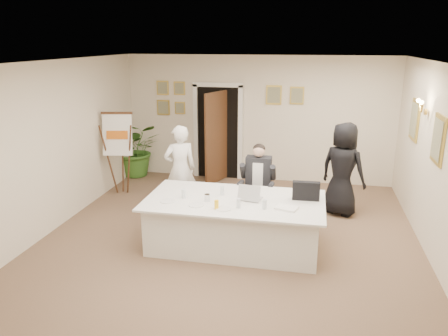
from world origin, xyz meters
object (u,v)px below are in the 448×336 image
Objects in this scene: standing_man at (180,169)px; steel_jug at (207,198)px; standing_woman at (343,169)px; seated_man at (258,182)px; conference_table at (234,223)px; laptop_bag at (306,191)px; laptop at (250,190)px; paper_stack at (287,208)px; oj_glass at (217,205)px; flip_chart at (120,157)px; potted_palm at (137,149)px.

steel_jug is at bearing 90.24° from standing_man.
seated_man is at bearing 51.51° from standing_woman.
standing_woman is (1.68, 1.71, 0.47)m from conference_table.
steel_jug is at bearing -168.44° from laptop_bag.
laptop is 0.66m from paper_stack.
oj_glass is at bearing -168.43° from paper_stack.
oj_glass is at bearing -53.46° from steel_jug.
laptop_bag is (-0.62, -1.51, 0.06)m from standing_woman.
flip_chart is at bearing 138.66° from steel_jug.
steel_jug is at bearing -41.34° from flip_chart.
standing_man reaches higher than steel_jug.
flip_chart is 1.03× the size of standing_man.
seated_man is at bearing -15.09° from flip_chart.
standing_man is 2.53m from laptop_bag.
seated_man is 4.61× the size of paper_stack.
laptop is at bearing 50.75° from oj_glass.
paper_stack is at bearing 113.02° from standing_man.
paper_stack is (0.80, -0.23, 0.40)m from conference_table.
potted_palm is 4.19× the size of paper_stack.
paper_stack is (-0.88, -1.94, -0.07)m from standing_woman.
laptop_bag is at bearing 11.14° from conference_table.
standing_woman is at bearing 48.95° from oj_glass.
oj_glass reaches higher than steel_jug.
oj_glass is (-1.87, -2.15, -0.02)m from standing_woman.
standing_woman reaches higher than potted_palm.
flip_chart is at bearing 145.05° from conference_table.
flip_chart reaches higher than conference_table.
laptop is (0.23, 0.07, 0.52)m from conference_table.
paper_stack is at bearing -123.00° from laptop_bag.
paper_stack is at bearing -42.72° from potted_palm.
standing_woman is 5.64× the size of paper_stack.
flip_chart is at bearing 158.39° from laptop.
conference_table is 2.45m from standing_woman.
steel_jug is at bearing -108.56° from seated_man.
seated_man is 1.47m from paper_stack.
standing_woman reaches higher than flip_chart.
oj_glass is at bearing -119.02° from laptop.
seated_man is 1.26m from laptop_bag.
standing_woman reaches higher than standing_man.
seated_man is 0.86× the size of standing_man.
standing_woman is at bearing 29.02° from seated_man.
paper_stack is at bearing -31.19° from flip_chart.
laptop_bag is at bearing 27.21° from oj_glass.
standing_woman is at bearing 42.02° from steel_jug.
seated_man is 0.82× the size of standing_woman.
flip_chart reaches higher than steel_jug.
standing_woman is at bearing 45.52° from conference_table.
laptop_bag is (0.83, 0.14, 0.00)m from laptop.
laptop_bag reaches higher than oj_glass.
conference_table is 4.34m from potted_palm.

